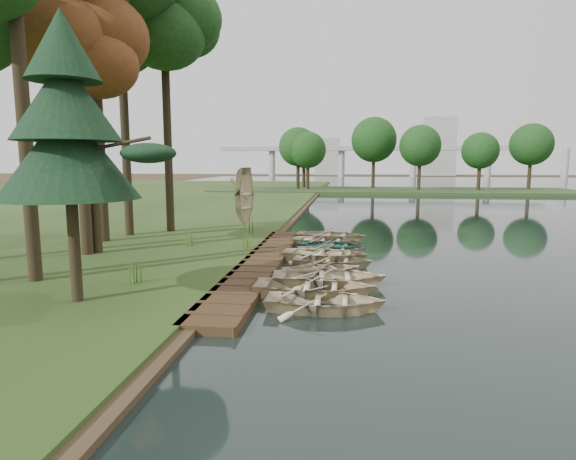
# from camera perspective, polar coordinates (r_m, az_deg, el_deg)

# --- Properties ---
(ground) EXTENTS (300.00, 300.00, 0.00)m
(ground) POSITION_cam_1_polar(r_m,az_deg,el_deg) (19.46, 1.51, -4.59)
(ground) COLOR #3D2F1D
(boardwalk) EXTENTS (1.60, 16.00, 0.30)m
(boardwalk) POSITION_cam_1_polar(r_m,az_deg,el_deg) (19.64, -3.15, -4.03)
(boardwalk) COLOR #3A2716
(boardwalk) RESTS_ON ground
(peninsula) EXTENTS (50.00, 14.00, 0.45)m
(peninsula) POSITION_cam_1_polar(r_m,az_deg,el_deg) (69.29, 12.19, 4.56)
(peninsula) COLOR #28411D
(peninsula) RESTS_ON ground
(far_trees) EXTENTS (45.60, 5.60, 8.80)m
(far_trees) POSITION_cam_1_polar(r_m,az_deg,el_deg) (68.99, 9.55, 9.77)
(far_trees) COLOR black
(far_trees) RESTS_ON peninsula
(bridge) EXTENTS (95.90, 4.00, 8.60)m
(bridge) POSITION_cam_1_polar(r_m,az_deg,el_deg) (139.32, 11.51, 9.08)
(bridge) COLOR #A5A5A0
(bridge) RESTS_ON ground
(building_a) EXTENTS (10.00, 8.00, 18.00)m
(building_a) POSITION_cam_1_polar(r_m,az_deg,el_deg) (161.45, 17.33, 9.40)
(building_a) COLOR #A5A5A0
(building_a) RESTS_ON ground
(building_b) EXTENTS (8.00, 8.00, 12.00)m
(building_b) POSITION_cam_1_polar(r_m,az_deg,el_deg) (164.05, 4.72, 8.66)
(building_b) COLOR #A5A5A0
(building_b) RESTS_ON ground
(rowboat_0) EXTENTS (3.48, 2.49, 0.72)m
(rowboat_0) POSITION_cam_1_polar(r_m,az_deg,el_deg) (13.88, 4.43, -8.08)
(rowboat_0) COLOR beige
(rowboat_0) RESTS_ON water
(rowboat_1) EXTENTS (3.87, 2.77, 0.80)m
(rowboat_1) POSITION_cam_1_polar(r_m,az_deg,el_deg) (15.23, 3.14, -6.44)
(rowboat_1) COLOR beige
(rowboat_1) RESTS_ON water
(rowboat_2) EXTENTS (4.10, 3.07, 0.81)m
(rowboat_2) POSITION_cam_1_polar(r_m,az_deg,el_deg) (16.49, 4.90, -5.32)
(rowboat_2) COLOR beige
(rowboat_2) RESTS_ON water
(rowboat_3) EXTENTS (3.59, 3.09, 0.63)m
(rowboat_3) POSITION_cam_1_polar(r_m,az_deg,el_deg) (17.97, 4.10, -4.49)
(rowboat_3) COLOR beige
(rowboat_3) RESTS_ON water
(rowboat_4) EXTENTS (3.42, 2.57, 0.67)m
(rowboat_4) POSITION_cam_1_polar(r_m,az_deg,el_deg) (19.50, 5.29, -3.44)
(rowboat_4) COLOR beige
(rowboat_4) RESTS_ON water
(rowboat_5) EXTENTS (4.01, 3.10, 0.77)m
(rowboat_5) POSITION_cam_1_polar(r_m,az_deg,el_deg) (20.63, 4.39, -2.65)
(rowboat_5) COLOR beige
(rowboat_5) RESTS_ON water
(rowboat_6) EXTENTS (3.44, 2.70, 0.65)m
(rowboat_6) POSITION_cam_1_polar(r_m,az_deg,el_deg) (22.10, 5.17, -2.10)
(rowboat_6) COLOR beige
(rowboat_6) RESTS_ON water
(rowboat_7) EXTENTS (3.85, 3.22, 0.68)m
(rowboat_7) POSITION_cam_1_polar(r_m,az_deg,el_deg) (22.90, 5.26, -1.70)
(rowboat_7) COLOR teal
(rowboat_7) RESTS_ON water
(rowboat_8) EXTENTS (3.72, 2.87, 0.71)m
(rowboat_8) POSITION_cam_1_polar(r_m,az_deg,el_deg) (24.36, 4.56, -1.06)
(rowboat_8) COLOR beige
(rowboat_8) RESTS_ON water
(rowboat_9) EXTENTS (4.30, 3.45, 0.79)m
(rowboat_9) POSITION_cam_1_polar(r_m,az_deg,el_deg) (25.77, 5.07, -0.48)
(rowboat_9) COLOR beige
(rowboat_9) RESTS_ON water
(stored_rowboat) EXTENTS (4.25, 3.56, 0.75)m
(stored_rowboat) POSITION_cam_1_polar(r_m,az_deg,el_deg) (28.83, -5.03, 0.90)
(stored_rowboat) COLOR beige
(stored_rowboat) RESTS_ON bank
(tree_2) EXTENTS (4.49, 4.49, 10.42)m
(tree_2) POSITION_cam_1_polar(r_m,az_deg,el_deg) (23.01, -22.73, 18.68)
(tree_2) COLOR black
(tree_2) RESTS_ON bank
(tree_4) EXTENTS (4.15, 4.15, 12.44)m
(tree_4) POSITION_cam_1_polar(r_m,az_deg,el_deg) (28.26, -19.23, 20.99)
(tree_4) COLOR black
(tree_4) RESTS_ON bank
(tree_6) EXTENTS (5.00, 5.00, 12.80)m
(tree_6) POSITION_cam_1_polar(r_m,az_deg,el_deg) (29.22, -14.45, 20.89)
(tree_6) COLOR black
(tree_6) RESTS_ON bank
(pine_tree) EXTENTS (3.80, 3.80, 8.03)m
(pine_tree) POSITION_cam_1_polar(r_m,az_deg,el_deg) (14.76, -24.76, 11.27)
(pine_tree) COLOR black
(pine_tree) RESTS_ON bank
(reeds_0) EXTENTS (0.60, 0.60, 0.88)m
(reeds_0) POSITION_cam_1_polar(r_m,az_deg,el_deg) (16.53, -17.63, -4.63)
(reeds_0) COLOR #3F661E
(reeds_0) RESTS_ON bank
(reeds_1) EXTENTS (0.60, 0.60, 0.97)m
(reeds_1) POSITION_cam_1_polar(r_m,az_deg,el_deg) (22.45, -4.75, -0.87)
(reeds_1) COLOR #3F661E
(reeds_1) RESTS_ON bank
(reeds_2) EXTENTS (0.60, 0.60, 0.88)m
(reeds_2) POSITION_cam_1_polar(r_m,az_deg,el_deg) (23.42, -11.75, -0.76)
(reeds_2) COLOR #3F661E
(reeds_2) RESTS_ON bank
(reeds_3) EXTENTS (0.60, 0.60, 1.03)m
(reeds_3) POSITION_cam_1_polar(r_m,az_deg,el_deg) (26.90, -4.19, 0.68)
(reeds_3) COLOR #3F661E
(reeds_3) RESTS_ON bank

